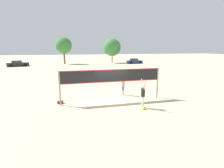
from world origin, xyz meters
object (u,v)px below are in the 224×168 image
at_px(player_blocker, 123,84).
at_px(parked_car_near, 18,64).
at_px(volleyball_net, 112,79).
at_px(tree_left_cluster, 112,47).
at_px(tree_right_cluster, 64,46).
at_px(gear_bag, 60,102).
at_px(player_spiker, 143,93).
at_px(volleyball, 144,108).
at_px(parked_car_mid, 134,61).

relative_size(player_blocker, parked_car_near, 0.41).
xyz_separation_m(volleyball_net, tree_left_cluster, (9.20, 35.04, 2.51)).
bearing_deg(tree_right_cluster, gear_bag, -90.32).
distance_m(parked_car_near, tree_right_cluster, 11.85).
distance_m(player_spiker, tree_left_cluster, 38.00).
bearing_deg(player_spiker, volleyball, 170.32).
height_order(volleyball_net, player_spiker, volleyball_net).
xyz_separation_m(player_spiker, volleyball, (-0.06, -0.34, -0.95)).
distance_m(volleyball, tree_left_cluster, 38.43).
distance_m(parked_car_mid, tree_left_cluster, 7.34).
height_order(gear_bag, parked_car_near, parked_car_near).
distance_m(player_spiker, gear_bag, 6.25).
relative_size(player_blocker, parked_car_mid, 0.48).
bearing_deg(gear_bag, player_spiker, -23.94).
relative_size(volleyball, parked_car_mid, 0.06).
xyz_separation_m(volleyball_net, gear_bag, (-3.96, 0.43, -1.71)).
bearing_deg(tree_left_cluster, player_spiker, -101.44).
bearing_deg(player_blocker, parked_car_mid, 156.40).
xyz_separation_m(volleyball_net, volleyball, (1.63, -2.41, -1.69)).
distance_m(gear_bag, parked_car_mid, 36.48).
xyz_separation_m(player_spiker, tree_left_cluster, (7.51, 37.11, 3.25)).
bearing_deg(volleyball, parked_car_near, 115.02).
bearing_deg(parked_car_near, tree_left_cluster, -5.05).
height_order(parked_car_near, tree_right_cluster, tree_right_cluster).
xyz_separation_m(player_blocker, tree_right_cluster, (-5.20, 33.73, 3.73)).
height_order(parked_car_near, tree_left_cluster, tree_left_cluster).
relative_size(player_blocker, gear_bag, 4.48).
height_order(player_spiker, volleyball, player_spiker).
bearing_deg(parked_car_mid, volleyball, -111.56).
bearing_deg(parked_car_near, gear_bag, -85.69).
distance_m(player_blocker, gear_bag, 5.59).
height_order(player_blocker, gear_bag, player_blocker).
relative_size(volleyball_net, parked_car_mid, 1.95).
bearing_deg(tree_left_cluster, tree_right_cluster, 178.83).
height_order(gear_bag, tree_right_cluster, tree_right_cluster).
xyz_separation_m(parked_car_near, tree_right_cluster, (10.38, 3.90, 4.17)).
height_order(player_blocker, tree_left_cluster, tree_left_cluster).
xyz_separation_m(gear_bag, parked_car_mid, (18.61, 31.38, 0.50)).
height_order(player_blocker, parked_car_near, player_blocker).
xyz_separation_m(player_spiker, player_blocker, (-0.25, 3.64, -0.04)).
xyz_separation_m(volleyball, parked_car_near, (-15.78, 33.81, 0.48)).
distance_m(player_spiker, volleyball, 1.01).
bearing_deg(tree_right_cluster, parked_car_mid, -10.74).
height_order(gear_bag, tree_left_cluster, tree_left_cluster).
bearing_deg(tree_right_cluster, player_blocker, -81.23).
bearing_deg(volleyball, tree_left_cluster, 78.57).
relative_size(gear_bag, tree_right_cluster, 0.06).
bearing_deg(parked_car_mid, player_spiker, -111.66).
relative_size(volleyball, gear_bag, 0.54).
xyz_separation_m(player_spiker, tree_right_cluster, (-5.45, 37.38, 3.70)).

